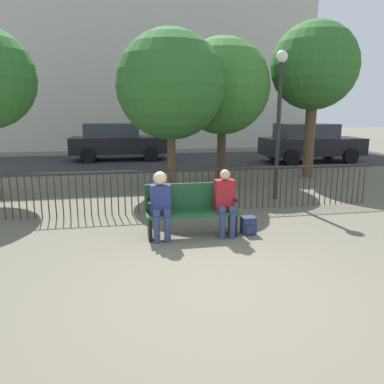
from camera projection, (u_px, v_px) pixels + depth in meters
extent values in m
plane|color=#605B4C|center=(224.00, 292.00, 4.58)|extent=(80.00, 80.00, 0.00)
cube|color=#194728|center=(192.00, 213.00, 6.52)|extent=(1.60, 0.45, 0.05)
cube|color=#194728|center=(190.00, 196.00, 6.65)|extent=(1.60, 0.05, 0.47)
cube|color=black|center=(150.00, 228.00, 6.44)|extent=(0.06, 0.38, 0.40)
cube|color=black|center=(233.00, 223.00, 6.70)|extent=(0.06, 0.38, 0.40)
cube|color=black|center=(149.00, 202.00, 6.34)|extent=(0.06, 0.38, 0.04)
cube|color=black|center=(233.00, 199.00, 6.60)|extent=(0.06, 0.38, 0.04)
cylinder|color=navy|center=(157.00, 230.00, 6.23)|extent=(0.11, 0.11, 0.45)
cylinder|color=navy|center=(167.00, 229.00, 6.27)|extent=(0.11, 0.11, 0.45)
cube|color=navy|center=(156.00, 212.00, 6.27)|extent=(0.11, 0.20, 0.12)
cube|color=navy|center=(166.00, 212.00, 6.31)|extent=(0.11, 0.20, 0.12)
cube|color=navy|center=(160.00, 199.00, 6.36)|extent=(0.34, 0.22, 0.50)
sphere|color=beige|center=(160.00, 178.00, 6.26)|extent=(0.23, 0.23, 0.23)
cylinder|color=navy|center=(222.00, 226.00, 6.44)|extent=(0.11, 0.11, 0.45)
cylinder|color=navy|center=(232.00, 226.00, 6.47)|extent=(0.11, 0.11, 0.45)
cube|color=navy|center=(221.00, 209.00, 6.47)|extent=(0.11, 0.20, 0.12)
cube|color=navy|center=(231.00, 209.00, 6.51)|extent=(0.11, 0.20, 0.12)
cube|color=maroon|center=(224.00, 195.00, 6.56)|extent=(0.34, 0.22, 0.55)
sphere|color=tan|center=(225.00, 175.00, 6.46)|extent=(0.18, 0.18, 0.18)
cube|color=navy|center=(248.00, 225.00, 6.71)|extent=(0.24, 0.21, 0.31)
cube|color=navy|center=(251.00, 230.00, 6.60)|extent=(0.17, 0.04, 0.14)
cylinder|color=#2D2823|center=(3.00, 198.00, 7.45)|extent=(0.02, 0.02, 0.95)
cylinder|color=#2D2823|center=(11.00, 197.00, 7.47)|extent=(0.02, 0.02, 0.95)
cylinder|color=#2D2823|center=(18.00, 197.00, 7.50)|extent=(0.02, 0.02, 0.95)
cylinder|color=#2D2823|center=(26.00, 197.00, 7.52)|extent=(0.02, 0.02, 0.95)
cylinder|color=#2D2823|center=(33.00, 196.00, 7.55)|extent=(0.02, 0.02, 0.95)
cylinder|color=#2D2823|center=(41.00, 196.00, 7.57)|extent=(0.02, 0.02, 0.95)
cylinder|color=#2D2823|center=(48.00, 196.00, 7.60)|extent=(0.02, 0.02, 0.95)
cylinder|color=#2D2823|center=(55.00, 196.00, 7.62)|extent=(0.02, 0.02, 0.95)
cylinder|color=#2D2823|center=(62.00, 195.00, 7.65)|extent=(0.02, 0.02, 0.95)
cylinder|color=#2D2823|center=(69.00, 195.00, 7.67)|extent=(0.02, 0.02, 0.95)
cylinder|color=#2D2823|center=(76.00, 195.00, 7.70)|extent=(0.02, 0.02, 0.95)
cylinder|color=#2D2823|center=(83.00, 194.00, 7.72)|extent=(0.02, 0.02, 0.95)
cylinder|color=#2D2823|center=(90.00, 194.00, 7.75)|extent=(0.02, 0.02, 0.95)
cylinder|color=#2D2823|center=(97.00, 194.00, 7.77)|extent=(0.02, 0.02, 0.95)
cylinder|color=#2D2823|center=(104.00, 194.00, 7.80)|extent=(0.02, 0.02, 0.95)
cylinder|color=#2D2823|center=(111.00, 193.00, 7.82)|extent=(0.02, 0.02, 0.95)
cylinder|color=#2D2823|center=(118.00, 193.00, 7.85)|extent=(0.02, 0.02, 0.95)
cylinder|color=#2D2823|center=(125.00, 193.00, 7.87)|extent=(0.02, 0.02, 0.95)
cylinder|color=#2D2823|center=(131.00, 193.00, 7.90)|extent=(0.02, 0.02, 0.95)
cylinder|color=#2D2823|center=(138.00, 192.00, 7.92)|extent=(0.02, 0.02, 0.95)
cylinder|color=#2D2823|center=(145.00, 192.00, 7.95)|extent=(0.02, 0.02, 0.95)
cylinder|color=#2D2823|center=(151.00, 192.00, 7.97)|extent=(0.02, 0.02, 0.95)
cylinder|color=#2D2823|center=(158.00, 192.00, 8.00)|extent=(0.02, 0.02, 0.95)
cylinder|color=#2D2823|center=(164.00, 191.00, 8.02)|extent=(0.02, 0.02, 0.95)
cylinder|color=#2D2823|center=(171.00, 191.00, 8.05)|extent=(0.02, 0.02, 0.95)
cylinder|color=#2D2823|center=(177.00, 191.00, 8.07)|extent=(0.02, 0.02, 0.95)
cylinder|color=#2D2823|center=(184.00, 191.00, 8.10)|extent=(0.02, 0.02, 0.95)
cylinder|color=#2D2823|center=(190.00, 190.00, 8.12)|extent=(0.02, 0.02, 0.95)
cylinder|color=#2D2823|center=(196.00, 190.00, 8.15)|extent=(0.02, 0.02, 0.95)
cylinder|color=#2D2823|center=(203.00, 190.00, 8.17)|extent=(0.02, 0.02, 0.95)
cylinder|color=#2D2823|center=(209.00, 190.00, 8.20)|extent=(0.02, 0.02, 0.95)
cylinder|color=#2D2823|center=(215.00, 189.00, 8.22)|extent=(0.02, 0.02, 0.95)
cylinder|color=#2D2823|center=(221.00, 189.00, 8.25)|extent=(0.02, 0.02, 0.95)
cylinder|color=#2D2823|center=(227.00, 189.00, 8.27)|extent=(0.02, 0.02, 0.95)
cylinder|color=#2D2823|center=(233.00, 189.00, 8.30)|extent=(0.02, 0.02, 0.95)
cylinder|color=#2D2823|center=(239.00, 188.00, 8.32)|extent=(0.02, 0.02, 0.95)
cylinder|color=#2D2823|center=(245.00, 188.00, 8.35)|extent=(0.02, 0.02, 0.95)
cylinder|color=#2D2823|center=(251.00, 188.00, 8.37)|extent=(0.02, 0.02, 0.95)
cylinder|color=#2D2823|center=(257.00, 188.00, 8.40)|extent=(0.02, 0.02, 0.95)
cylinder|color=#2D2823|center=(263.00, 187.00, 8.42)|extent=(0.02, 0.02, 0.95)
cylinder|color=#2D2823|center=(269.00, 187.00, 8.45)|extent=(0.02, 0.02, 0.95)
cylinder|color=#2D2823|center=(275.00, 187.00, 8.47)|extent=(0.02, 0.02, 0.95)
cylinder|color=#2D2823|center=(281.00, 187.00, 8.50)|extent=(0.02, 0.02, 0.95)
cylinder|color=#2D2823|center=(287.00, 186.00, 8.52)|extent=(0.02, 0.02, 0.95)
cylinder|color=#2D2823|center=(292.00, 186.00, 8.55)|extent=(0.02, 0.02, 0.95)
cylinder|color=#2D2823|center=(298.00, 186.00, 8.57)|extent=(0.02, 0.02, 0.95)
cylinder|color=#2D2823|center=(304.00, 186.00, 8.60)|extent=(0.02, 0.02, 0.95)
cylinder|color=#2D2823|center=(309.00, 186.00, 8.62)|extent=(0.02, 0.02, 0.95)
cylinder|color=#2D2823|center=(315.00, 185.00, 8.65)|extent=(0.02, 0.02, 0.95)
cylinder|color=#2D2823|center=(320.00, 185.00, 8.67)|extent=(0.02, 0.02, 0.95)
cylinder|color=#2D2823|center=(326.00, 185.00, 8.70)|extent=(0.02, 0.02, 0.95)
cylinder|color=#2D2823|center=(332.00, 185.00, 8.72)|extent=(0.02, 0.02, 0.95)
cylinder|color=#2D2823|center=(337.00, 185.00, 8.75)|extent=(0.02, 0.02, 0.95)
cylinder|color=#2D2823|center=(342.00, 184.00, 8.77)|extent=(0.02, 0.02, 0.95)
cylinder|color=#2D2823|center=(348.00, 184.00, 8.80)|extent=(0.02, 0.02, 0.95)
cylinder|color=#2D2823|center=(353.00, 184.00, 8.82)|extent=(0.02, 0.02, 0.95)
cylinder|color=#2D2823|center=(359.00, 184.00, 8.85)|extent=(0.02, 0.02, 0.95)
cylinder|color=#2D2823|center=(364.00, 183.00, 8.87)|extent=(0.02, 0.02, 0.95)
cube|color=#2D2823|center=(178.00, 170.00, 7.98)|extent=(9.00, 0.03, 0.03)
cylinder|color=#4C3823|center=(221.00, 147.00, 11.87)|extent=(0.27, 0.27, 2.08)
sphere|color=#38752D|center=(222.00, 86.00, 11.47)|extent=(2.93, 2.93, 2.93)
cylinder|color=brown|center=(171.00, 153.00, 10.22)|extent=(0.23, 0.23, 2.03)
sphere|color=#2D6628|center=(171.00, 85.00, 9.84)|extent=(2.87, 2.87, 2.87)
cylinder|color=brown|center=(310.00, 134.00, 12.25)|extent=(0.35, 0.35, 2.79)
sphere|color=#2D6628|center=(314.00, 66.00, 11.79)|extent=(2.73, 2.73, 2.73)
cylinder|color=black|center=(278.00, 132.00, 9.04)|extent=(0.10, 0.10, 3.31)
sphere|color=silver|center=(282.00, 57.00, 8.67)|extent=(0.28, 0.28, 0.28)
cube|color=#2B2B2D|center=(150.00, 162.00, 16.10)|extent=(24.00, 6.00, 0.01)
cube|color=black|center=(120.00, 145.00, 16.55)|extent=(4.20, 1.70, 0.70)
cube|color=#2D333D|center=(112.00, 130.00, 16.35)|extent=(2.31, 1.56, 0.60)
cylinder|color=black|center=(151.00, 154.00, 16.02)|extent=(0.64, 0.20, 0.64)
cylinder|color=black|center=(148.00, 150.00, 17.69)|extent=(0.64, 0.20, 0.64)
cylinder|color=black|center=(88.00, 156.00, 15.56)|extent=(0.64, 0.20, 0.64)
cylinder|color=black|center=(91.00, 151.00, 17.23)|extent=(0.64, 0.20, 0.64)
cube|color=black|center=(312.00, 146.00, 15.87)|extent=(4.20, 1.70, 0.70)
cube|color=#2D333D|center=(306.00, 131.00, 15.68)|extent=(2.31, 1.56, 0.60)
cylinder|color=black|center=(351.00, 156.00, 15.34)|extent=(0.64, 0.20, 0.64)
cylinder|color=black|center=(328.00, 152.00, 17.01)|extent=(0.64, 0.20, 0.64)
cylinder|color=black|center=(292.00, 158.00, 14.88)|extent=(0.64, 0.20, 0.64)
cylinder|color=black|center=(274.00, 153.00, 16.55)|extent=(0.64, 0.20, 0.64)
cube|color=beige|center=(137.00, 28.00, 22.29)|extent=(20.00, 6.00, 13.89)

